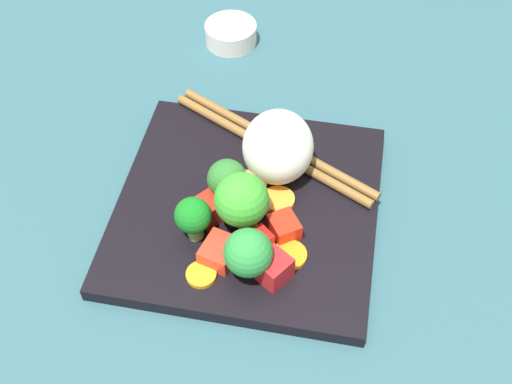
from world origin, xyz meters
TOP-DOWN VIEW (x-y plane):
  - ground_plane at (0.00, 0.00)cm, footprint 110.00×110.00cm
  - square_plate at (0.00, 0.00)cm, footprint 23.80×23.80cm
  - rice_mound at (4.25, -2.13)cm, footprint 7.61×6.88cm
  - broccoli_floret_0 at (-0.32, 1.74)cm, footprint 3.50×3.50cm
  - broccoli_floret_1 at (-4.12, 3.89)cm, footprint 3.14×3.14cm
  - broccoli_floret_2 at (-7.31, -1.30)cm, footprint 4.00×4.00cm
  - broccoli_floret_3 at (-2.68, -0.38)cm, footprint 4.65×4.65cm
  - carrot_slice_0 at (-8.21, 2.47)cm, footprint 3.25×3.25cm
  - carrot_slice_1 at (-5.17, -4.45)cm, footprint 3.13×3.13cm
  - carrot_slice_2 at (0.54, -2.74)cm, footprint 3.86×3.86cm
  - pepper_chunk_0 at (-6.16, 1.33)cm, footprint 3.71×3.43cm
  - pepper_chunk_1 at (-2.86, -3.67)cm, footprint 3.37×3.27cm
  - pepper_chunk_2 at (-7.35, -3.38)cm, footprint 3.41×3.38cm
  - pepper_chunk_3 at (-4.91, -1.65)cm, footprint 2.93×2.91cm
  - pepper_chunk_4 at (-2.14, 3.04)cm, footprint 2.98×3.01cm
  - chicken_piece_0 at (-0.81, -1.20)cm, footprint 3.04×3.17cm
  - chicken_piece_2 at (1.33, 0.07)cm, footprint 3.48×3.76cm
  - chopstick_pair at (7.03, -1.36)cm, footprint 12.70×20.88cm
  - sauce_cup at (24.26, 5.87)cm, footprint 5.86×5.86cm

SIDE VIEW (x-z plane):
  - ground_plane at x=0.00cm, z-range -2.00..0.00cm
  - square_plate at x=0.00cm, z-range 0.00..1.38cm
  - sauce_cup at x=24.26cm, z-range 0.00..2.33cm
  - carrot_slice_1 at x=-5.17cm, z-range 1.38..1.81cm
  - carrot_slice_0 at x=-8.21cm, z-range 1.38..1.82cm
  - carrot_slice_2 at x=0.54cm, z-range 1.38..1.92cm
  - chopstick_pair at x=7.03cm, z-range 1.38..2.27cm
  - pepper_chunk_0 at x=-6.16cm, z-range 1.38..3.08cm
  - pepper_chunk_1 at x=-2.86cm, z-range 1.38..3.14cm
  - chicken_piece_0 at x=-0.81cm, z-range 1.38..3.27cm
  - pepper_chunk_3 at x=-4.91cm, z-range 1.38..3.31cm
  - pepper_chunk_4 at x=-2.14cm, z-range 1.38..3.64cm
  - chicken_piece_2 at x=1.33cm, z-range 1.38..3.66cm
  - pepper_chunk_2 at x=-7.35cm, z-range 1.38..3.75cm
  - broccoli_floret_1 at x=-4.12cm, z-range 1.71..6.02cm
  - broccoli_floret_0 at x=-0.32cm, z-range 1.81..6.57cm
  - broccoli_floret_2 at x=-7.31cm, z-range 1.74..6.76cm
  - rice_mound at x=4.25cm, z-range 1.38..7.76cm
  - broccoli_floret_3 at x=-2.68cm, z-range 1.88..7.98cm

